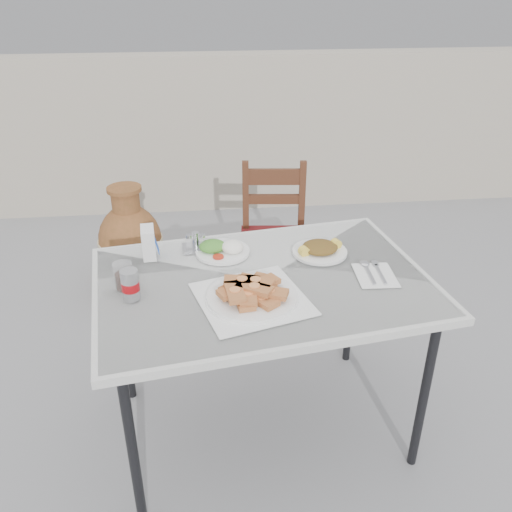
{
  "coord_description": "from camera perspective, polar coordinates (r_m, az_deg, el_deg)",
  "views": [
    {
      "loc": [
        -0.22,
        -1.73,
        1.78
      ],
      "look_at": [
        -0.04,
        0.03,
        0.82
      ],
      "focal_mm": 38.0,
      "sensor_mm": 36.0,
      "label": 1
    }
  ],
  "objects": [
    {
      "name": "terracotta_urn",
      "position": [
        3.33,
        -13.05,
        1.32
      ],
      "size": [
        0.38,
        0.38,
        0.67
      ],
      "color": "brown",
      "rests_on": "ground"
    },
    {
      "name": "chair",
      "position": [
        3.03,
        1.91,
        1.92
      ],
      "size": [
        0.41,
        0.41,
        0.84
      ],
      "rotation": [
        0.0,
        0.0,
        -0.1
      ],
      "color": "#3C2010",
      "rests_on": "ground"
    },
    {
      "name": "cutlery_napkin",
      "position": [
        2.09,
        12.27,
        -1.75
      ],
      "size": [
        0.15,
        0.2,
        0.01
      ],
      "rotation": [
        0.0,
        0.0,
        -0.04
      ],
      "color": "silver",
      "rests_on": "cafe_table"
    },
    {
      "name": "napkin_holder",
      "position": [
        2.18,
        -11.25,
        1.4
      ],
      "size": [
        0.07,
        0.11,
        0.12
      ],
      "rotation": [
        0.0,
        0.0,
        0.1
      ],
      "color": "silver",
      "rests_on": "cafe_table"
    },
    {
      "name": "cafe_table",
      "position": [
        2.04,
        0.74,
        -3.68
      ],
      "size": [
        1.34,
        1.01,
        0.75
      ],
      "rotation": [
        0.0,
        0.0,
        0.15
      ],
      "color": "black",
      "rests_on": "ground"
    },
    {
      "name": "cola_glass",
      "position": [
        1.99,
        -13.74,
        -2.22
      ],
      "size": [
        0.07,
        0.07,
        0.1
      ],
      "color": "white",
      "rests_on": "cafe_table"
    },
    {
      "name": "salad_chopped_plate",
      "position": [
        2.2,
        6.73,
        0.74
      ],
      "size": [
        0.22,
        0.22,
        0.05
      ],
      "color": "white",
      "rests_on": "cafe_table"
    },
    {
      "name": "ground",
      "position": [
        2.5,
        0.93,
        -17.17
      ],
      "size": [
        80.0,
        80.0,
        0.0
      ],
      "primitive_type": "plane",
      "color": "gray",
      "rests_on": "ground"
    },
    {
      "name": "back_wall",
      "position": [
        4.4,
        -3.01,
        12.78
      ],
      "size": [
        6.0,
        0.25,
        1.2
      ],
      "primitive_type": "cube",
      "color": "gray",
      "rests_on": "ground"
    },
    {
      "name": "soda_can",
      "position": [
        1.92,
        -13.09,
        -2.96
      ],
      "size": [
        0.06,
        0.06,
        0.11
      ],
      "color": "silver",
      "rests_on": "cafe_table"
    },
    {
      "name": "pide_plate",
      "position": [
        1.88,
        -0.44,
        -3.72
      ],
      "size": [
        0.45,
        0.45,
        0.07
      ],
      "rotation": [
        0.0,
        0.0,
        0.28
      ],
      "color": "silver",
      "rests_on": "cafe_table"
    },
    {
      "name": "salad_rice_plate",
      "position": [
        2.19,
        -3.61,
        0.79
      ],
      "size": [
        0.22,
        0.22,
        0.06
      ],
      "color": "white",
      "rests_on": "cafe_table"
    },
    {
      "name": "condiment_caddy",
      "position": [
        2.22,
        -6.36,
        1.28
      ],
      "size": [
        0.12,
        0.1,
        0.08
      ],
      "rotation": [
        0.0,
        0.0,
        0.11
      ],
      "color": "silver",
      "rests_on": "cafe_table"
    }
  ]
}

